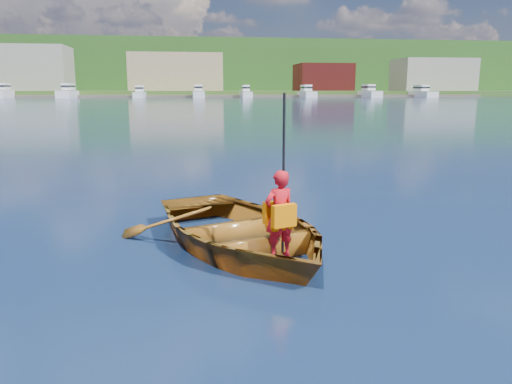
{
  "coord_description": "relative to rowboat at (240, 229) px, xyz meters",
  "views": [
    {
      "loc": [
        -1.18,
        -6.72,
        2.32
      ],
      "look_at": [
        -0.22,
        0.42,
        0.84
      ],
      "focal_mm": 35.0,
      "sensor_mm": 36.0,
      "label": 1
    }
  ],
  "objects": [
    {
      "name": "marina_yachts",
      "position": [
        2.97,
        142.9,
        1.13
      ],
      "size": [
        141.82,
        13.37,
        4.39
      ],
      "color": "white",
      "rests_on": "ground"
    },
    {
      "name": "child_paddler",
      "position": [
        0.46,
        -0.79,
        0.42
      ],
      "size": [
        0.51,
        0.43,
        2.18
      ],
      "color": "red",
      "rests_on": "ground"
    },
    {
      "name": "rowboat",
      "position": [
        0.0,
        0.0,
        0.0
      ],
      "size": [
        4.2,
        4.89,
        0.85
      ],
      "color": "brown",
      "rests_on": "ground"
    },
    {
      "name": "waterfront_buildings",
      "position": [
        -7.27,
        164.58,
        7.47
      ],
      "size": [
        202.0,
        16.0,
        14.0
      ],
      "color": "brown",
      "rests_on": "ground"
    },
    {
      "name": "dock",
      "position": [
        12.02,
        147.58,
        0.12
      ],
      "size": [
        160.05,
        7.23,
        0.8
      ],
      "color": "brown",
      "rests_on": "ground"
    },
    {
      "name": "hillside_trees",
      "position": [
        -7.95,
        238.2,
        18.01
      ],
      "size": [
        298.7,
        88.07,
        25.58
      ],
      "color": "#382314",
      "rests_on": "ground"
    },
    {
      "name": "ground",
      "position": [
        0.47,
        -0.42,
        -0.28
      ],
      "size": [
        600.0,
        600.0,
        0.0
      ],
      "color": "#0F2945",
      "rests_on": "ground"
    },
    {
      "name": "shoreline",
      "position": [
        0.47,
        236.19,
        10.05
      ],
      "size": [
        400.0,
        140.0,
        22.0
      ],
      "color": "#3C5C25",
      "rests_on": "ground"
    }
  ]
}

